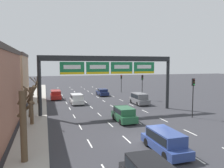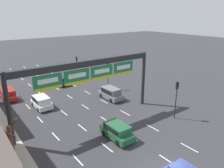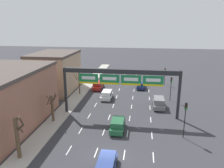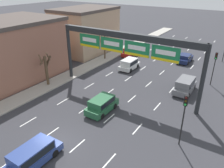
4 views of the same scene
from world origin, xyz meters
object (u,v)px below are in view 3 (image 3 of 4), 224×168
at_px(traffic_light_near_gantry, 185,113).
at_px(suv_grey, 159,102).
at_px(suv_green, 118,124).
at_px(suv_blue, 106,165).
at_px(tree_bare_second, 52,106).
at_px(traffic_light_far_end, 171,84).
at_px(sign_gantry, 120,78).
at_px(tree_bare_third, 79,82).
at_px(tree_bare_closest, 18,136).
at_px(car_navy, 141,85).
at_px(suv_white, 107,94).
at_px(suv_red, 98,85).
at_px(traffic_light_mid_block, 165,73).

bearing_deg(traffic_light_near_gantry, suv_grey, 103.91).
distance_m(suv_green, suv_blue, 9.13).
bearing_deg(tree_bare_second, traffic_light_far_end, 33.00).
bearing_deg(traffic_light_near_gantry, traffic_light_far_end, 90.51).
bearing_deg(sign_gantry, tree_bare_second, -159.48).
bearing_deg(tree_bare_third, suv_grey, -17.55).
height_order(suv_grey, traffic_light_far_end, traffic_light_far_end).
height_order(traffic_light_far_end, tree_bare_closest, tree_bare_closest).
relative_size(traffic_light_far_end, tree_bare_third, 1.03).
relative_size(sign_gantry, traffic_light_far_end, 4.01).
relative_size(suv_green, tree_bare_third, 0.90).
relative_size(sign_gantry, suv_green, 4.57).
relative_size(suv_grey, tree_bare_second, 0.96).
height_order(car_navy, tree_bare_second, tree_bare_second).
relative_size(suv_white, suv_blue, 0.84).
bearing_deg(suv_grey, suv_white, 162.19).
xyz_separation_m(car_navy, suv_blue, (-3.01, -30.14, 0.15)).
distance_m(suv_white, tree_bare_third, 6.68).
xyz_separation_m(suv_red, car_navy, (9.65, 1.79, -0.15)).
bearing_deg(suv_white, suv_blue, -80.75).
bearing_deg(suv_blue, tree_bare_second, 133.31).
bearing_deg(car_navy, tree_bare_third, -153.48).
xyz_separation_m(sign_gantry, traffic_light_near_gantry, (9.01, -5.88, -2.81)).
distance_m(car_navy, traffic_light_mid_block, 7.12).
xyz_separation_m(tree_bare_closest, tree_bare_second, (-0.10, 9.49, -0.25)).
bearing_deg(traffic_light_near_gantry, suv_blue, -136.51).
bearing_deg(car_navy, suv_green, -97.91).
distance_m(suv_red, traffic_light_near_gantry, 25.39).
bearing_deg(sign_gantry, tree_bare_third, 135.28).
distance_m(suv_blue, traffic_light_far_end, 24.51).
relative_size(suv_white, traffic_light_far_end, 0.87).
relative_size(suv_green, suv_blue, 0.86).
distance_m(sign_gantry, suv_green, 7.44).
bearing_deg(traffic_light_far_end, sign_gantry, -136.33).
bearing_deg(car_navy, suv_grey, -73.85).
xyz_separation_m(traffic_light_mid_block, tree_bare_closest, (-18.50, -32.85, -0.12)).
xyz_separation_m(sign_gantry, suv_white, (-3.42, 7.59, -5.34)).
height_order(suv_white, tree_bare_closest, tree_bare_closest).
relative_size(sign_gantry, car_navy, 4.43).
height_order(traffic_light_mid_block, tree_bare_third, tree_bare_third).
xyz_separation_m(suv_green, tree_bare_second, (-10.09, 1.48, 1.65)).
distance_m(traffic_light_mid_block, tree_bare_closest, 37.70).
height_order(traffic_light_near_gantry, tree_bare_closest, tree_bare_closest).
relative_size(suv_blue, traffic_light_far_end, 1.03).
distance_m(sign_gantry, suv_blue, 15.27).
bearing_deg(sign_gantry, suv_red, 114.81).
xyz_separation_m(traffic_light_near_gantry, traffic_light_far_end, (-0.13, 14.36, -0.17)).
bearing_deg(suv_blue, suv_white, 99.25).
xyz_separation_m(suv_green, tree_bare_closest, (-9.99, -8.02, 1.90)).
height_order(car_navy, traffic_light_near_gantry, traffic_light_near_gantry).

